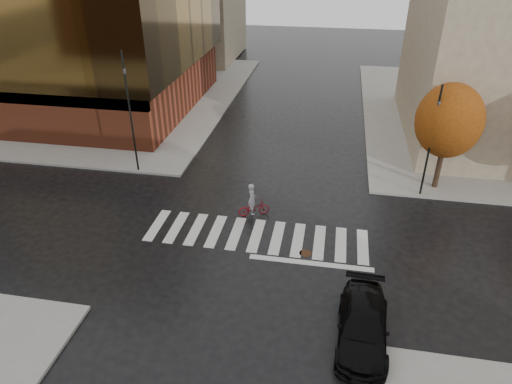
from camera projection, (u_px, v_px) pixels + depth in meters
The scene contains 11 objects.
ground at pixel (255, 241), 23.58m from camera, with size 120.00×120.00×0.00m, color black.
sidewalk_nw at pixel (82, 93), 44.65m from camera, with size 30.00×30.00×0.15m, color gray.
crosswalk at pixel (256, 235), 24.00m from camera, with size 12.00×3.00×0.01m, color silver.
office_glass at pixel (35, 8), 38.13m from camera, with size 27.00×19.00×16.00m.
tree_ne_a at pixel (449, 121), 26.12m from camera, with size 3.80×3.80×6.50m.
sedan at pixel (363, 325), 17.66m from camera, with size 1.93×4.76×1.38m, color black.
cyclist at pixel (253, 205), 25.39m from camera, with size 1.85×1.23×1.99m.
traffic_light_nw at pixel (129, 105), 28.00m from camera, with size 0.24×0.23×7.78m.
traffic_light_ne at pixel (432, 136), 25.61m from camera, with size 0.18×0.20×6.71m.
fire_hydrant at pixel (140, 146), 32.64m from camera, with size 0.25×0.25×0.69m.
manhole at pixel (305, 253), 22.68m from camera, with size 0.62×0.62×0.01m, color #412817.
Camera 1 is at (3.46, -18.82, 14.00)m, focal length 32.00 mm.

